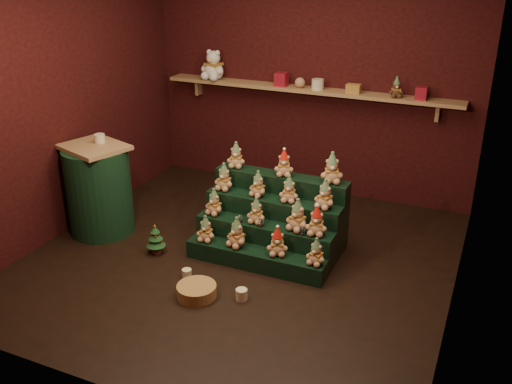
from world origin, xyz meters
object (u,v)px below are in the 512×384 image
at_px(riser_tier_front, 255,259).
at_px(brown_bear, 396,87).
at_px(snow_globe_b, 261,223).
at_px(mug_right, 242,295).
at_px(mug_left, 187,274).
at_px(snow_globe_c, 302,231).
at_px(wicker_basket, 197,291).
at_px(snow_globe_a, 239,218).
at_px(white_bear, 213,61).
at_px(mini_christmas_tree, 156,239).
at_px(side_table, 99,189).

distance_m(riser_tier_front, brown_bear, 2.48).
distance_m(snow_globe_b, mug_right, 0.81).
relative_size(mug_left, brown_bear, 0.41).
bearing_deg(snow_globe_c, riser_tier_front, -158.76).
distance_m(mug_left, brown_bear, 3.05).
bearing_deg(brown_bear, snow_globe_b, -139.94).
distance_m(riser_tier_front, mug_right, 0.57).
xyz_separation_m(snow_globe_c, wicker_basket, (-0.68, -0.83, -0.35)).
xyz_separation_m(snow_globe_a, white_bear, (-1.18, 1.76, 1.15)).
bearing_deg(mini_christmas_tree, riser_tier_front, 8.63).
bearing_deg(brown_bear, riser_tier_front, -137.77).
relative_size(side_table, white_bear, 2.12).
distance_m(snow_globe_a, wicker_basket, 0.90).
height_order(side_table, brown_bear, brown_bear).
height_order(mug_right, white_bear, white_bear).
xyz_separation_m(side_table, wicker_basket, (1.56, -0.71, -0.43)).
relative_size(snow_globe_c, brown_bear, 0.37).
xyz_separation_m(mini_christmas_tree, mug_right, (1.14, -0.40, -0.11)).
distance_m(snow_globe_c, mini_christmas_tree, 1.49).
xyz_separation_m(riser_tier_front, mug_right, (0.12, -0.56, -0.04)).
distance_m(riser_tier_front, wicker_basket, 0.72).
bearing_deg(brown_bear, wicker_basket, -137.26).
xyz_separation_m(snow_globe_b, mini_christmas_tree, (-1.01, -0.32, -0.24)).
relative_size(riser_tier_front, snow_globe_a, 17.31).
distance_m(riser_tier_front, side_table, 1.87).
bearing_deg(brown_bear, snow_globe_c, -127.81).
bearing_deg(wicker_basket, mug_right, 16.52).
distance_m(white_bear, brown_bear, 2.26).
relative_size(mini_christmas_tree, white_bear, 0.71).
relative_size(riser_tier_front, snow_globe_b, 17.78).
xyz_separation_m(wicker_basket, brown_bear, (1.11, 2.59, 1.37)).
height_order(riser_tier_front, snow_globe_b, snow_globe_b).
bearing_deg(snow_globe_b, white_bear, 128.72).
relative_size(snow_globe_c, wicker_basket, 0.23).
distance_m(mini_christmas_tree, mug_right, 1.21).
bearing_deg(wicker_basket, mini_christmas_tree, 145.65).
bearing_deg(mini_christmas_tree, white_bear, 100.83).
height_order(snow_globe_c, brown_bear, brown_bear).
xyz_separation_m(snow_globe_a, mug_right, (0.36, -0.72, -0.35)).
relative_size(snow_globe_b, white_bear, 0.17).
bearing_deg(side_table, snow_globe_c, 21.32).
bearing_deg(side_table, mini_christmas_tree, 4.67).
distance_m(riser_tier_front, snow_globe_a, 0.42).
height_order(snow_globe_a, white_bear, white_bear).
relative_size(snow_globe_b, mug_right, 0.77).
bearing_deg(snow_globe_b, mug_left, -129.17).
bearing_deg(side_table, mug_left, -1.68).
bearing_deg(riser_tier_front, white_bear, 126.51).
relative_size(mug_right, wicker_basket, 0.29).
bearing_deg(white_bear, mug_left, -58.13).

